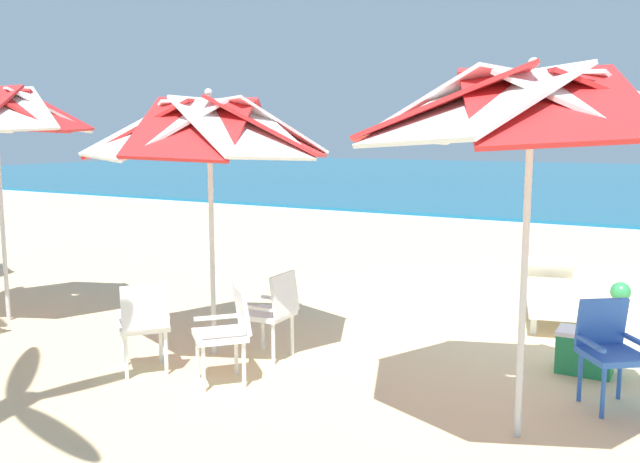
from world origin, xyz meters
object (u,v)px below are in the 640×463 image
object	(u,v)px
plastic_chair_1	(144,321)
cooler_box	(585,352)
beach_umbrella_0	(531,111)
plastic_chair_0	(609,346)
plastic_chair_2	(273,309)
plastic_chair_3	(227,328)
sun_lounger_1	(554,293)
beach_ball	(621,292)
beach_umbrella_1	(209,130)

from	to	relation	value
plastic_chair_1	cooler_box	xyz separation A→B (m)	(3.54, 2.02, -0.30)
beach_umbrella_0	plastic_chair_0	world-z (taller)	beach_umbrella_0
plastic_chair_2	plastic_chair_3	bearing A→B (deg)	-89.55
sun_lounger_1	plastic_chair_0	bearing A→B (deg)	-71.06
plastic_chair_2	beach_ball	xyz separation A→B (m)	(2.76, 4.16, -0.37)
beach_umbrella_0	plastic_chair_3	distance (m)	3.13
beach_umbrella_0	plastic_chair_2	distance (m)	3.19
beach_umbrella_0	beach_ball	xyz separation A→B (m)	(0.25, 4.74, -2.23)
plastic_chair_1	beach_umbrella_1	bearing A→B (deg)	75.58
plastic_chair_0	beach_ball	bearing A→B (deg)	93.78
plastic_chair_0	beach_umbrella_1	bearing A→B (deg)	-171.48
plastic_chair_3	sun_lounger_1	world-z (taller)	plastic_chair_3
plastic_chair_1	plastic_chair_3	world-z (taller)	same
beach_umbrella_1	cooler_box	xyz separation A→B (m)	(3.35, 1.25, -2.03)
beach_umbrella_1	cooler_box	size ratio (longest dim) A/B	5.27
plastic_chair_3	cooler_box	world-z (taller)	plastic_chair_3
beach_umbrella_0	beach_umbrella_1	size ratio (longest dim) A/B	1.03
beach_umbrella_1	sun_lounger_1	size ratio (longest dim) A/B	1.18
beach_umbrella_1	plastic_chair_1	xyz separation A→B (m)	(-0.20, -0.77, -1.74)
plastic_chair_3	beach_ball	xyz separation A→B (m)	(2.76, 4.91, -0.37)
plastic_chair_0	sun_lounger_1	xyz separation A→B (m)	(-0.90, 2.61, -0.22)
beach_umbrella_0	plastic_chair_1	distance (m)	3.82
beach_umbrella_1	plastic_chair_2	world-z (taller)	beach_umbrella_1
plastic_chair_1	plastic_chair_2	distance (m)	1.24
beach_umbrella_1	plastic_chair_2	xyz separation A→B (m)	(0.60, 0.18, -1.74)
sun_lounger_1	cooler_box	size ratio (longest dim) A/B	4.46
plastic_chair_1	cooler_box	size ratio (longest dim) A/B	1.73
plastic_chair_2	cooler_box	bearing A→B (deg)	21.28
sun_lounger_1	plastic_chair_3	bearing A→B (deg)	-119.59
plastic_chair_0	plastic_chair_2	bearing A→B (deg)	-173.18
plastic_chair_1	plastic_chair_3	bearing A→B (deg)	14.02
beach_umbrella_1	plastic_chair_3	bearing A→B (deg)	-43.16
sun_lounger_1	cooler_box	world-z (taller)	sun_lounger_1
plastic_chair_1	plastic_chair_2	xyz separation A→B (m)	(0.80, 0.95, 0.00)
plastic_chair_1	beach_ball	size ratio (longest dim) A/B	3.33
cooler_box	beach_ball	bearing A→B (deg)	89.69
cooler_box	beach_umbrella_1	bearing A→B (deg)	-159.50
plastic_chair_1	plastic_chair_0	bearing A→B (deg)	18.96
plastic_chair_2	beach_ball	distance (m)	5.01
beach_umbrella_0	plastic_chair_2	xyz separation A→B (m)	(-2.52, 0.59, -1.86)
plastic_chair_2	beach_umbrella_1	bearing A→B (deg)	-163.18
beach_umbrella_1	plastic_chair_2	bearing A→B (deg)	16.82
plastic_chair_1	beach_ball	xyz separation A→B (m)	(3.56, 5.11, -0.37)
beach_umbrella_1	plastic_chair_3	xyz separation A→B (m)	(0.61, -0.57, -1.74)
plastic_chair_0	sun_lounger_1	distance (m)	2.77
beach_umbrella_0	plastic_chair_0	distance (m)	2.15
sun_lounger_1	beach_umbrella_0	bearing A→B (deg)	-83.59
plastic_chair_1	cooler_box	world-z (taller)	plastic_chair_1
plastic_chair_1	plastic_chair_2	size ratio (longest dim) A/B	1.00
beach_umbrella_0	beach_umbrella_1	xyz separation A→B (m)	(-3.12, 0.40, -0.12)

